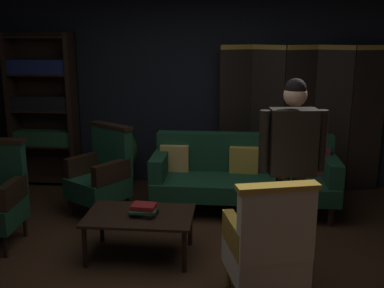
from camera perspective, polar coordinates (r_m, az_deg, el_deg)
ground_plane at (r=4.43m, az=-0.99°, el=-14.57°), size 10.00×10.00×0.00m
back_wall at (r=6.37m, az=1.39°, el=7.53°), size 7.20×0.10×2.80m
folding_screen at (r=6.29m, az=12.90°, el=3.26°), size 2.13×0.24×1.90m
bookshelf at (r=6.67m, az=-17.59°, el=4.27°), size 0.90×0.32×2.05m
velvet_couch at (r=5.58m, az=6.27°, el=-3.46°), size 2.12×0.78×0.88m
coffee_table at (r=4.48m, az=-6.36°, el=-9.00°), size 1.00×0.64×0.42m
armchair_gilt_accent at (r=3.73m, az=9.15°, el=-12.07°), size 0.71×0.71×1.04m
armchair_wing_left at (r=5.49m, az=-10.84°, el=-3.52°), size 0.80×0.80×1.04m
standing_figure at (r=4.20m, az=12.02°, el=-1.41°), size 0.59×0.26×1.70m
potted_plant at (r=6.27m, az=-9.07°, el=-1.24°), size 0.55×0.55×0.85m
book_black_cloth at (r=4.44m, az=-5.84°, el=-8.33°), size 0.27×0.23×0.04m
book_green_cloth at (r=4.42m, az=-5.85°, el=-7.96°), size 0.24×0.20×0.02m
book_red_leather at (r=4.41m, az=-5.86°, el=-7.55°), size 0.23×0.19×0.04m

